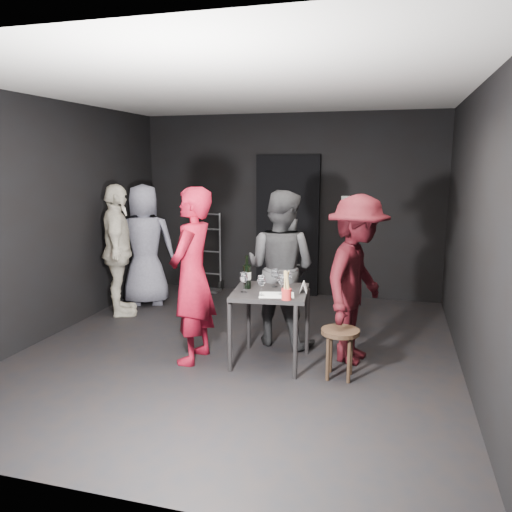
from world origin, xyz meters
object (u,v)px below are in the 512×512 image
(server_red, at_px, (192,261))
(woman_black, at_px, (281,258))
(hand_truck, at_px, (209,276))
(bystander_cream, at_px, (117,241))
(tasting_table, at_px, (270,300))
(breadstick_cup, at_px, (287,286))
(bystander_grey, at_px, (145,237))
(man_maroon, at_px, (357,269))
(wine_bottle, at_px, (247,276))
(stool, at_px, (340,339))

(server_red, relative_size, woman_black, 1.07)
(hand_truck, bearing_deg, bystander_cream, -110.20)
(tasting_table, bearing_deg, breadstick_cup, -52.08)
(breadstick_cup, bearing_deg, woman_black, 106.29)
(bystander_grey, xyz_separation_m, breadstick_cup, (2.42, -1.86, -0.08))
(hand_truck, relative_size, bystander_cream, 0.62)
(man_maroon, height_order, wine_bottle, man_maroon)
(stool, bearing_deg, woman_black, 134.38)
(hand_truck, xyz_separation_m, wine_bottle, (1.39, -2.54, 0.66))
(tasting_table, xyz_separation_m, bystander_cream, (-2.30, 1.03, 0.34))
(bystander_cream, xyz_separation_m, bystander_grey, (0.10, 0.55, -0.03))
(hand_truck, distance_m, breadstick_cup, 3.46)
(stool, bearing_deg, bystander_grey, 148.94)
(woman_black, relative_size, bystander_grey, 1.00)
(hand_truck, xyz_separation_m, man_maroon, (2.45, -2.26, 0.73))
(wine_bottle, relative_size, breadstick_cup, 1.15)
(hand_truck, xyz_separation_m, stool, (2.35, -2.73, 0.16))
(tasting_table, height_order, bystander_cream, bystander_cream)
(man_maroon, bearing_deg, breadstick_cup, 149.71)
(breadstick_cup, bearing_deg, server_red, 172.00)
(bystander_grey, bearing_deg, man_maroon, 136.38)
(stool, xyz_separation_m, server_red, (-1.48, 0.03, 0.66))
(tasting_table, bearing_deg, man_maroon, 19.65)
(tasting_table, xyz_separation_m, man_maroon, (0.81, 0.29, 0.30))
(tasting_table, relative_size, bystander_cream, 0.38)
(man_maroon, bearing_deg, woman_black, 86.02)
(bystander_cream, height_order, breadstick_cup, bystander_cream)
(bystander_cream, relative_size, bystander_grey, 1.03)
(stool, relative_size, server_red, 0.23)
(server_red, relative_size, bystander_grey, 1.07)
(bystander_grey, bearing_deg, wine_bottle, 120.93)
(server_red, bearing_deg, stool, 90.85)
(tasting_table, relative_size, man_maroon, 0.39)
(stool, bearing_deg, hand_truck, 130.69)
(hand_truck, bearing_deg, server_red, -68.87)
(tasting_table, height_order, bystander_grey, bystander_grey)
(server_red, bearing_deg, bystander_cream, -125.42)
(server_red, height_order, bystander_grey, server_red)
(server_red, bearing_deg, wine_bottle, 109.62)
(bystander_grey, bearing_deg, tasting_table, 123.91)
(stool, bearing_deg, server_red, 178.81)
(bystander_grey, bearing_deg, stool, 128.47)
(stool, relative_size, woman_black, 0.24)
(stool, height_order, server_red, server_red)
(man_maroon, bearing_deg, server_red, 120.75)
(woman_black, relative_size, breadstick_cup, 6.65)
(bystander_cream, bearing_deg, breadstick_cup, -147.27)
(server_red, distance_m, wine_bottle, 0.57)
(man_maroon, height_order, bystander_grey, bystander_grey)
(hand_truck, bearing_deg, man_maroon, -39.52)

